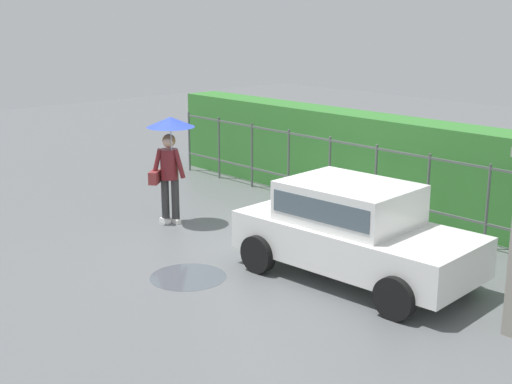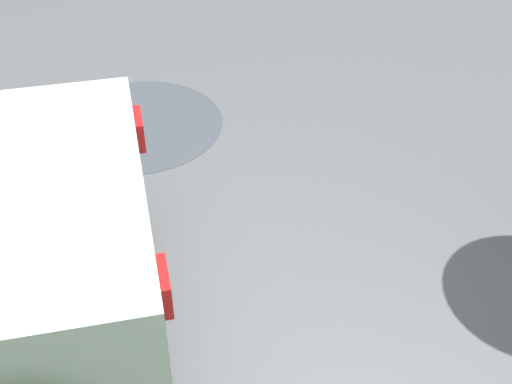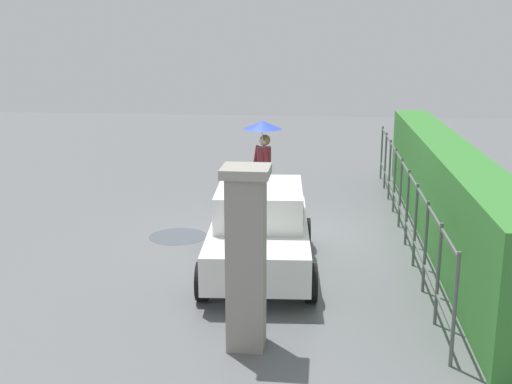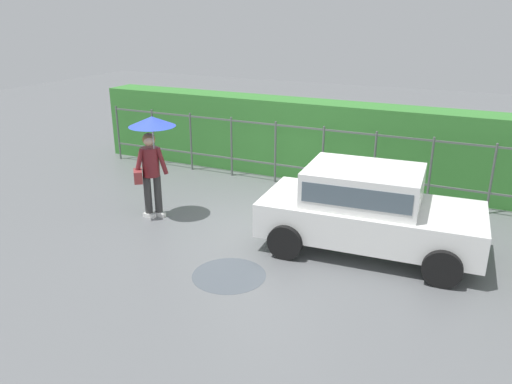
# 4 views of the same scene
# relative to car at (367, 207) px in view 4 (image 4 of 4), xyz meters

# --- Properties ---
(ground_plane) EXTENTS (40.00, 40.00, 0.00)m
(ground_plane) POSITION_rel_car_xyz_m (-1.88, 0.18, -0.80)
(ground_plane) COLOR slate
(car) EXTENTS (3.83, 2.06, 1.48)m
(car) POSITION_rel_car_xyz_m (0.00, 0.00, 0.00)
(car) COLOR white
(car) RESTS_ON ground
(pedestrian) EXTENTS (0.90, 0.90, 2.07)m
(pedestrian) POSITION_rel_car_xyz_m (-4.20, -0.36, 0.68)
(pedestrian) COLOR #333333
(pedestrian) RESTS_ON ground
(fence_section) EXTENTS (10.76, 0.05, 1.50)m
(fence_section) POSITION_rel_car_xyz_m (-2.29, 2.70, 0.02)
(fence_section) COLOR #59605B
(fence_section) RESTS_ON ground
(hedge_row) EXTENTS (11.71, 0.90, 1.90)m
(hedge_row) POSITION_rel_car_xyz_m (-2.29, 3.51, 0.15)
(hedge_row) COLOR #387F33
(hedge_row) RESTS_ON ground
(puddle_near) EXTENTS (1.18, 1.18, 0.00)m
(puddle_near) POSITION_rel_car_xyz_m (-1.71, -1.85, -0.80)
(puddle_near) COLOR #4C545B
(puddle_near) RESTS_ON ground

